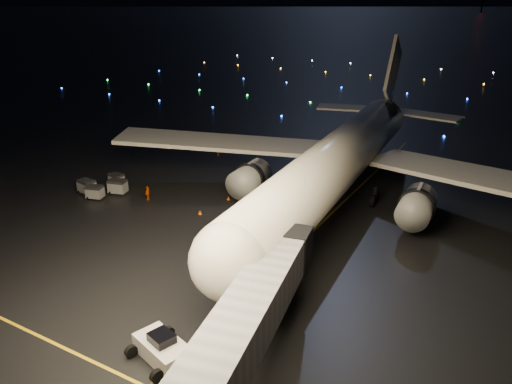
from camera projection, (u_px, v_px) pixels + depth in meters
ground at (492, 38)px, 287.50m from camera, size 2000.00×2000.00×0.00m
lane_centre at (309, 235)px, 52.04m from camera, size 0.25×80.00×0.02m
airliner at (347, 126)px, 59.64m from camera, size 65.79×62.91×17.54m
pushback_tug at (162, 346)px, 34.10m from camera, size 4.74×3.42×2.03m
belt_loader at (231, 246)px, 46.15m from camera, size 7.35×2.93×3.47m
crew_c at (148, 193)px, 60.68m from camera, size 0.63×1.12×1.80m
safety_cone_0 at (200, 212)px, 56.96m from camera, size 0.53×0.53×0.52m
safety_cone_1 at (260, 180)px, 67.02m from camera, size 0.55×0.55×0.47m
safety_cone_2 at (228, 198)px, 61.00m from camera, size 0.45×0.45×0.45m
safety_cone_3 at (218, 154)px, 77.82m from camera, size 0.48×0.48×0.51m
taxiway_lights at (409, 89)px, 130.92m from camera, size 164.00×92.00×0.36m
baggage_cart_0 at (118, 187)px, 62.64m from camera, size 2.44×1.97×1.82m
baggage_cart_1 at (116, 180)px, 65.39m from camera, size 2.02×1.54×1.59m
baggage_cart_2 at (95, 192)px, 61.12m from camera, size 2.25×1.87×1.64m
baggage_cart_3 at (87, 187)px, 62.66m from camera, size 2.30×1.76×1.80m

